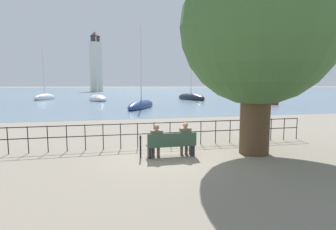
{
  "coord_description": "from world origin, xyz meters",
  "views": [
    {
      "loc": [
        -2.2,
        -9.17,
        2.61
      ],
      "look_at": [
        0.0,
        0.5,
        1.48
      ],
      "focal_mm": 28.0,
      "sensor_mm": 36.0,
      "label": 1
    }
  ],
  "objects_px": {
    "park_bench": "(171,145)",
    "seated_person_left": "(156,139)",
    "shade_tree": "(258,28)",
    "seated_person_right": "(185,137)",
    "harbor_lighthouse": "(96,64)",
    "sailboat_5": "(259,101)",
    "sailboat_1": "(98,99)",
    "sailboat_4": "(191,98)",
    "sailboat_2": "(45,98)",
    "sailboat_3": "(141,105)",
    "closed_umbrella": "(140,145)"
  },
  "relations": [
    {
      "from": "sailboat_1",
      "to": "sailboat_5",
      "type": "xyz_separation_m",
      "value": [
        23.14,
        -11.59,
        0.04
      ]
    },
    {
      "from": "sailboat_2",
      "to": "shade_tree",
      "type": "bearing_deg",
      "value": -49.91
    },
    {
      "from": "park_bench",
      "to": "seated_person_left",
      "type": "relative_size",
      "value": 1.5
    },
    {
      "from": "seated_person_right",
      "to": "closed_umbrella",
      "type": "distance_m",
      "value": 1.68
    },
    {
      "from": "park_bench",
      "to": "sailboat_4",
      "type": "distance_m",
      "value": 38.27
    },
    {
      "from": "park_bench",
      "to": "seated_person_left",
      "type": "height_order",
      "value": "seated_person_left"
    },
    {
      "from": "park_bench",
      "to": "seated_person_right",
      "type": "bearing_deg",
      "value": 8.09
    },
    {
      "from": "seated_person_left",
      "to": "harbor_lighthouse",
      "type": "height_order",
      "value": "harbor_lighthouse"
    },
    {
      "from": "shade_tree",
      "to": "sailboat_5",
      "type": "distance_m",
      "value": 30.22
    },
    {
      "from": "sailboat_2",
      "to": "sailboat_3",
      "type": "relative_size",
      "value": 0.99
    },
    {
      "from": "sailboat_5",
      "to": "harbor_lighthouse",
      "type": "distance_m",
      "value": 85.71
    },
    {
      "from": "shade_tree",
      "to": "closed_umbrella",
      "type": "relative_size",
      "value": 8.82
    },
    {
      "from": "sailboat_3",
      "to": "sailboat_2",
      "type": "bearing_deg",
      "value": 149.12
    },
    {
      "from": "seated_person_left",
      "to": "closed_umbrella",
      "type": "height_order",
      "value": "seated_person_left"
    },
    {
      "from": "seated_person_left",
      "to": "sailboat_4",
      "type": "relative_size",
      "value": 0.09
    },
    {
      "from": "sailboat_1",
      "to": "harbor_lighthouse",
      "type": "distance_m",
      "value": 70.23
    },
    {
      "from": "shade_tree",
      "to": "sailboat_5",
      "type": "bearing_deg",
      "value": 57.75
    },
    {
      "from": "sailboat_2",
      "to": "sailboat_1",
      "type": "bearing_deg",
      "value": -11.31
    },
    {
      "from": "sailboat_5",
      "to": "sailboat_2",
      "type": "bearing_deg",
      "value": 134.69
    },
    {
      "from": "seated_person_left",
      "to": "sailboat_3",
      "type": "relative_size",
      "value": 0.13
    },
    {
      "from": "sailboat_1",
      "to": "sailboat_2",
      "type": "height_order",
      "value": "sailboat_1"
    },
    {
      "from": "closed_umbrella",
      "to": "harbor_lighthouse",
      "type": "relative_size",
      "value": 0.03
    },
    {
      "from": "closed_umbrella",
      "to": "sailboat_5",
      "type": "height_order",
      "value": "sailboat_5"
    },
    {
      "from": "shade_tree",
      "to": "sailboat_2",
      "type": "bearing_deg",
      "value": 111.5
    },
    {
      "from": "seated_person_left",
      "to": "harbor_lighthouse",
      "type": "bearing_deg",
      "value": 93.47
    },
    {
      "from": "park_bench",
      "to": "seated_person_right",
      "type": "xyz_separation_m",
      "value": [
        0.54,
        0.08,
        0.25
      ]
    },
    {
      "from": "shade_tree",
      "to": "seated_person_right",
      "type": "height_order",
      "value": "shade_tree"
    },
    {
      "from": "park_bench",
      "to": "sailboat_1",
      "type": "xyz_separation_m",
      "value": [
        -3.97,
        36.67,
        -0.09
      ]
    },
    {
      "from": "park_bench",
      "to": "closed_umbrella",
      "type": "height_order",
      "value": "park_bench"
    },
    {
      "from": "seated_person_left",
      "to": "seated_person_right",
      "type": "height_order",
      "value": "seated_person_right"
    },
    {
      "from": "sailboat_2",
      "to": "sailboat_4",
      "type": "relative_size",
      "value": 0.74
    },
    {
      "from": "shade_tree",
      "to": "sailboat_2",
      "type": "distance_m",
      "value": 45.73
    },
    {
      "from": "shade_tree",
      "to": "closed_umbrella",
      "type": "xyz_separation_m",
      "value": [
        -4.34,
        0.27,
        -4.2
      ]
    },
    {
      "from": "park_bench",
      "to": "shade_tree",
      "type": "bearing_deg",
      "value": -3.86
    },
    {
      "from": "seated_person_left",
      "to": "sailboat_4",
      "type": "xyz_separation_m",
      "value": [
        12.9,
        36.14,
        -0.27
      ]
    },
    {
      "from": "sailboat_1",
      "to": "sailboat_4",
      "type": "bearing_deg",
      "value": -15.27
    },
    {
      "from": "seated_person_left",
      "to": "sailboat_3",
      "type": "xyz_separation_m",
      "value": [
        1.99,
        20.64,
        -0.35
      ]
    },
    {
      "from": "sailboat_4",
      "to": "seated_person_right",
      "type": "bearing_deg",
      "value": -120.0
    },
    {
      "from": "seated_person_left",
      "to": "harbor_lighthouse",
      "type": "distance_m",
      "value": 106.62
    },
    {
      "from": "park_bench",
      "to": "harbor_lighthouse",
      "type": "relative_size",
      "value": 0.07
    },
    {
      "from": "shade_tree",
      "to": "seated_person_right",
      "type": "xyz_separation_m",
      "value": [
        -2.67,
        0.29,
        -4.0
      ]
    },
    {
      "from": "sailboat_1",
      "to": "sailboat_2",
      "type": "relative_size",
      "value": 1.17
    },
    {
      "from": "seated_person_right",
      "to": "closed_umbrella",
      "type": "relative_size",
      "value": 1.45
    },
    {
      "from": "sailboat_1",
      "to": "sailboat_3",
      "type": "relative_size",
      "value": 1.16
    },
    {
      "from": "shade_tree",
      "to": "sailboat_1",
      "type": "height_order",
      "value": "sailboat_1"
    },
    {
      "from": "closed_umbrella",
      "to": "harbor_lighthouse",
      "type": "xyz_separation_m",
      "value": [
        -5.83,
        105.9,
        11.0
      ]
    },
    {
      "from": "harbor_lighthouse",
      "to": "sailboat_5",
      "type": "bearing_deg",
      "value": -72.09
    },
    {
      "from": "seated_person_left",
      "to": "sailboat_5",
      "type": "height_order",
      "value": "sailboat_5"
    },
    {
      "from": "harbor_lighthouse",
      "to": "seated_person_left",
      "type": "bearing_deg",
      "value": -86.53
    },
    {
      "from": "seated_person_right",
      "to": "shade_tree",
      "type": "bearing_deg",
      "value": -6.28
    }
  ]
}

